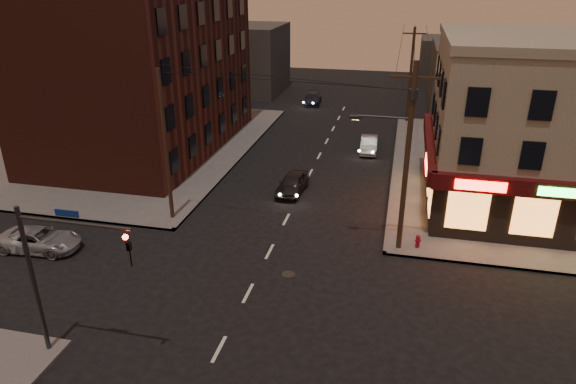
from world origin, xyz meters
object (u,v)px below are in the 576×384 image
(sedan_near, at_px, (292,183))
(fire_hydrant, at_px, (418,241))
(sedan_far, at_px, (313,99))
(sedan_mid, at_px, (369,144))
(suv_cross, at_px, (39,240))

(sedan_near, relative_size, fire_hydrant, 5.18)
(sedan_near, distance_m, sedan_far, 25.34)
(sedan_mid, bearing_deg, fire_hydrant, -78.67)
(sedan_near, distance_m, sedan_mid, 10.77)
(suv_cross, bearing_deg, fire_hydrant, -80.75)
(sedan_near, bearing_deg, sedan_far, 101.54)
(fire_hydrant, bearing_deg, sedan_near, 143.60)
(sedan_near, height_order, fire_hydrant, sedan_near)
(sedan_near, xyz_separation_m, sedan_far, (-3.17, 25.14, -0.06))
(sedan_near, height_order, sedan_far, sedan_near)
(sedan_mid, distance_m, fire_hydrant, 16.45)
(suv_cross, relative_size, sedan_far, 1.04)
(sedan_mid, xyz_separation_m, fire_hydrant, (3.94, -15.98, -0.07))
(sedan_mid, xyz_separation_m, sedan_far, (-7.55, 15.30, -0.02))
(suv_cross, distance_m, fire_hydrant, 20.55)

